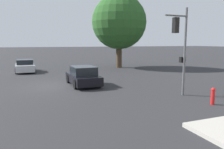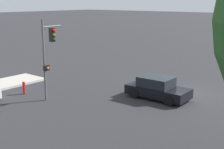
{
  "view_description": "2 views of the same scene",
  "coord_description": "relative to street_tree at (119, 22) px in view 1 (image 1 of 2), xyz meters",
  "views": [
    {
      "loc": [
        17.01,
        -1.85,
        3.28
      ],
      "look_at": [
        3.47,
        3.43,
        1.14
      ],
      "focal_mm": 35.0,
      "sensor_mm": 36.0,
      "label": 1
    },
    {
      "loc": [
        -9.72,
        19.71,
        6.46
      ],
      "look_at": [
        3.59,
        3.37,
        1.45
      ],
      "focal_mm": 50.0,
      "sensor_mm": 36.0,
      "label": 2
    }
  ],
  "objects": [
    {
      "name": "fire_hydrant",
      "position": [
        17.83,
        -2.19,
        -5.37
      ],
      "size": [
        0.22,
        0.22,
        0.92
      ],
      "color": "red",
      "rests_on": "ground_plane"
    },
    {
      "name": "traffic_signal",
      "position": [
        15.51,
        -2.63,
        -2.47
      ],
      "size": [
        0.57,
        1.69,
        5.33
      ],
      "rotation": [
        0.0,
        0.0,
        3.15
      ],
      "color": "#515456",
      "rests_on": "ground_plane"
    },
    {
      "name": "street_tree",
      "position": [
        0.0,
        0.0,
        0.0
      ],
      "size": [
        6.97,
        6.97,
        9.37
      ],
      "color": "#423323",
      "rests_on": "ground_plane"
    },
    {
      "name": "crossing_car_1",
      "position": [
        10.03,
        -7.3,
        -5.17
      ],
      "size": [
        4.25,
        2.06,
        1.47
      ],
      "rotation": [
        0.0,
        0.0,
        3.16
      ],
      "color": "black",
      "rests_on": "ground_plane"
    },
    {
      "name": "crossing_car_0",
      "position": [
        0.25,
        -11.53,
        -5.2
      ],
      "size": [
        4.17,
        2.1,
        1.39
      ],
      "rotation": [
        0.0,
        0.0,
        0.03
      ],
      "color": "#B7B7BC",
      "rests_on": "ground_plane"
    },
    {
      "name": "ground_plane",
      "position": [
        9.37,
        -9.42,
        -5.86
      ],
      "size": [
        300.0,
        300.0,
        0.0
      ],
      "primitive_type": "plane",
      "color": "#28282B"
    }
  ]
}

